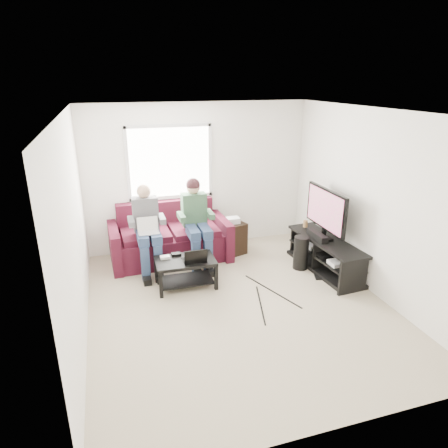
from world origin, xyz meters
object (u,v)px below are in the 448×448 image
Objects in this scene: subwoofer at (301,253)px; end_table at (233,237)px; coffee_table at (185,267)px; sofa at (170,239)px; tv at (326,211)px; tv_stand at (325,257)px.

end_table is at bearing 133.62° from subwoofer.
subwoofer is (1.93, 0.04, -0.05)m from coffee_table.
subwoofer is 1.27m from end_table.
sofa is 2.67m from tv.
end_table reaches higher than subwoofer.
subwoofer is at bearing 167.94° from tv.
tv is at bearing -39.10° from end_table.
end_table is at bearing 140.90° from tv.
tv is 1.98× the size of subwoofer.
tv is 0.80m from subwoofer.
subwoofer is (-0.35, 0.07, -0.72)m from tv.
tv_stand is 1.49× the size of tv.
end_table is at bearing -6.56° from sofa.
tv is (2.28, -0.03, 0.67)m from coffee_table.
coffee_table is (0.05, -1.09, -0.02)m from sofa.
subwoofer is at bearing 1.29° from coffee_table.
coffee_table is 0.54× the size of tv_stand.
tv_stand is 0.39m from subwoofer.
end_table is (-0.88, 0.92, 0.02)m from subwoofer.
tv is at bearing -0.76° from coffee_table.
sofa is 2.25m from subwoofer.
sofa reaches higher than tv_stand.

